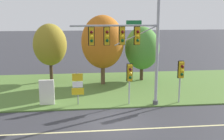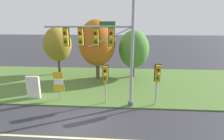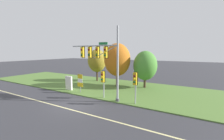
# 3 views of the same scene
# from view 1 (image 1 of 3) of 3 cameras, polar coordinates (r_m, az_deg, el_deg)

# --- Properties ---
(ground_plane) EXTENTS (160.00, 160.00, 0.00)m
(ground_plane) POSITION_cam_1_polar(r_m,az_deg,el_deg) (18.43, 0.57, -10.56)
(ground_plane) COLOR #333338
(lane_stripe) EXTENTS (36.00, 0.16, 0.01)m
(lane_stripe) POSITION_cam_1_polar(r_m,az_deg,el_deg) (17.34, 1.05, -12.08)
(lane_stripe) COLOR beige
(lane_stripe) RESTS_ON ground
(grass_verge) EXTENTS (48.00, 11.50, 0.10)m
(grass_verge) POSITION_cam_1_polar(r_m,az_deg,el_deg) (26.18, -1.58, -3.47)
(grass_verge) COLOR #517533
(grass_verge) RESTS_ON ground
(traffic_signal_mast) EXTENTS (6.45, 0.49, 7.87)m
(traffic_signal_mast) POSITION_cam_1_polar(r_m,az_deg,el_deg) (20.16, 3.62, 5.56)
(traffic_signal_mast) COLOR #9EA0A5
(traffic_signal_mast) RESTS_ON grass_verge
(pedestrian_signal_near_kerb) EXTENTS (0.46, 0.55, 3.13)m
(pedestrian_signal_near_kerb) POSITION_cam_1_polar(r_m,az_deg,el_deg) (20.76, 3.64, -1.08)
(pedestrian_signal_near_kerb) COLOR #9EA0A5
(pedestrian_signal_near_kerb) RESTS_ON grass_verge
(pedestrian_signal_further_along) EXTENTS (0.46, 0.55, 3.27)m
(pedestrian_signal_further_along) POSITION_cam_1_polar(r_m,az_deg,el_deg) (21.67, 13.85, -0.51)
(pedestrian_signal_further_along) COLOR #9EA0A5
(pedestrian_signal_further_along) RESTS_ON grass_verge
(route_sign_post) EXTENTS (0.92, 0.08, 2.44)m
(route_sign_post) POSITION_cam_1_polar(r_m,az_deg,el_deg) (21.11, -6.99, -3.21)
(route_sign_post) COLOR slate
(route_sign_post) RESTS_ON grass_verge
(tree_nearest_road) EXTENTS (3.27, 3.27, 5.70)m
(tree_nearest_road) POSITION_cam_1_polar(r_m,az_deg,el_deg) (28.16, -12.49, 5.03)
(tree_nearest_road) COLOR #423021
(tree_nearest_road) RESTS_ON grass_verge
(tree_left_of_mast) EXTENTS (3.99, 3.99, 6.54)m
(tree_left_of_mast) POSITION_cam_1_polar(r_m,az_deg,el_deg) (26.34, -1.91, 5.69)
(tree_left_of_mast) COLOR brown
(tree_left_of_mast) RESTS_ON grass_verge
(tree_behind_signpost) EXTENTS (3.41, 3.41, 5.39)m
(tree_behind_signpost) POSITION_cam_1_polar(r_m,az_deg,el_deg) (28.13, 6.13, 4.42)
(tree_behind_signpost) COLOR #423021
(tree_behind_signpost) RESTS_ON grass_verge
(info_kiosk) EXTENTS (1.10, 0.24, 1.90)m
(info_kiosk) POSITION_cam_1_polar(r_m,az_deg,el_deg) (21.65, -13.10, -4.45)
(info_kiosk) COLOR silver
(info_kiosk) RESTS_ON grass_verge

